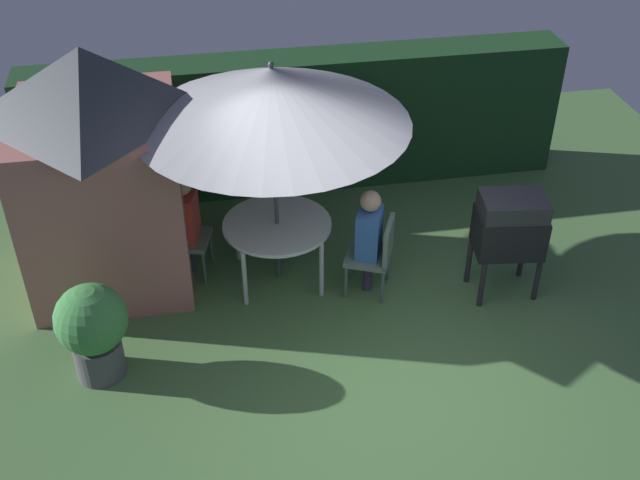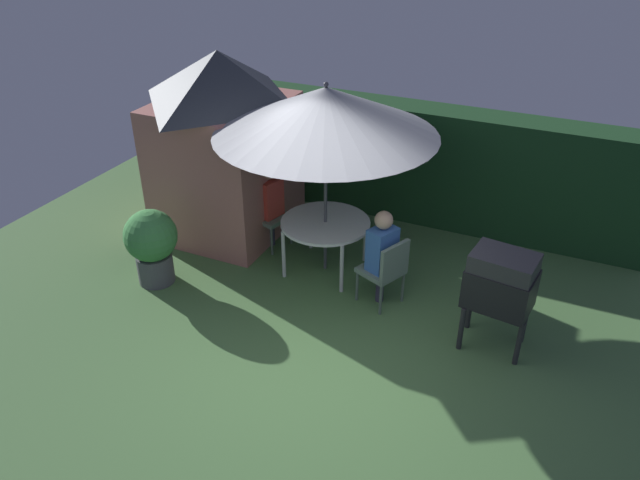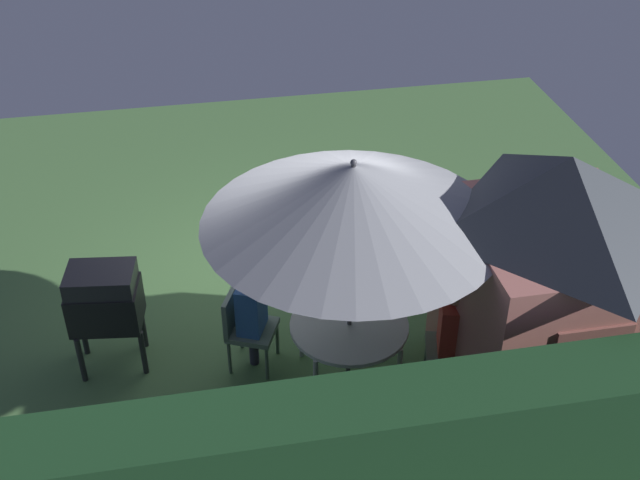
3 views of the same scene
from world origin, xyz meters
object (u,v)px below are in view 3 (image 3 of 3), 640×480
(chair_far_side, at_px, (244,324))
(person_in_blue, at_px, (251,305))
(patio_table, at_px, (349,328))
(potted_plant_by_shed, at_px, (487,247))
(chair_near_shed, at_px, (458,345))
(patio_umbrella, at_px, (353,195))
(person_in_red, at_px, (452,324))
(bbq_grill, at_px, (104,300))
(garden_shed, at_px, (548,280))

(chair_far_side, height_order, person_in_blue, person_in_blue)
(patio_table, bearing_deg, potted_plant_by_shed, -147.67)
(patio_table, height_order, chair_near_shed, chair_near_shed)
(patio_umbrella, height_order, person_in_red, patio_umbrella)
(bbq_grill, distance_m, chair_far_side, 1.42)
(potted_plant_by_shed, xyz_separation_m, person_in_blue, (2.82, 0.80, 0.20))
(person_in_red, bearing_deg, garden_shed, 166.09)
(chair_far_side, distance_m, person_in_blue, 0.28)
(potted_plant_by_shed, distance_m, person_in_red, 1.74)
(garden_shed, distance_m, chair_far_side, 3.04)
(person_in_red, xyz_separation_m, person_in_blue, (1.89, -0.66, 0.00))
(potted_plant_by_shed, height_order, person_in_blue, person_in_blue)
(patio_umbrella, distance_m, chair_far_side, 2.01)
(patio_table, relative_size, person_in_red, 0.94)
(garden_shed, height_order, potted_plant_by_shed, garden_shed)
(garden_shed, distance_m, patio_umbrella, 2.03)
(bbq_grill, height_order, person_in_red, person_in_red)
(chair_far_side, xyz_separation_m, person_in_red, (-1.97, 0.69, 0.26))
(garden_shed, bearing_deg, person_in_red, -13.91)
(bbq_grill, height_order, chair_near_shed, bbq_grill)
(patio_umbrella, bearing_deg, chair_near_shed, 165.08)
(chair_near_shed, relative_size, person_in_red, 0.71)
(chair_near_shed, height_order, chair_far_side, same)
(patio_umbrella, bearing_deg, person_in_blue, -23.32)
(patio_umbrella, relative_size, bbq_grill, 2.29)
(chair_near_shed, bearing_deg, patio_table, -14.92)
(patio_umbrella, height_order, chair_near_shed, patio_umbrella)
(person_in_blue, bearing_deg, potted_plant_by_shed, -164.15)
(patio_umbrella, relative_size, person_in_red, 2.18)
(patio_table, xyz_separation_m, chair_near_shed, (-1.05, 0.28, -0.14))
(chair_far_side, relative_size, potted_plant_by_shed, 0.88)
(chair_near_shed, height_order, person_in_blue, person_in_blue)
(patio_umbrella, height_order, person_in_blue, patio_umbrella)
(chair_far_side, height_order, potted_plant_by_shed, potted_plant_by_shed)
(person_in_red, relative_size, person_in_blue, 1.00)
(garden_shed, distance_m, person_in_blue, 2.89)
(patio_table, height_order, patio_umbrella, patio_umbrella)
(patio_umbrella, xyz_separation_m, person_in_blue, (0.92, -0.40, -1.43))
(patio_table, relative_size, patio_umbrella, 0.43)
(patio_table, relative_size, bbq_grill, 0.98)
(bbq_grill, bearing_deg, potted_plant_by_shed, -172.97)
(patio_umbrella, relative_size, person_in_blue, 2.18)
(person_in_blue, bearing_deg, patio_umbrella, 156.68)
(bbq_grill, distance_m, potted_plant_by_shed, 4.30)
(garden_shed, xyz_separation_m, potted_plant_by_shed, (-0.11, -1.66, -0.78))
(chair_near_shed, bearing_deg, person_in_red, -14.92)
(person_in_blue, bearing_deg, person_in_red, 160.87)
(patio_umbrella, xyz_separation_m, bbq_grill, (2.36, -0.67, -1.36))
(patio_table, height_order, person_in_red, person_in_red)
(bbq_grill, relative_size, person_in_blue, 0.95)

